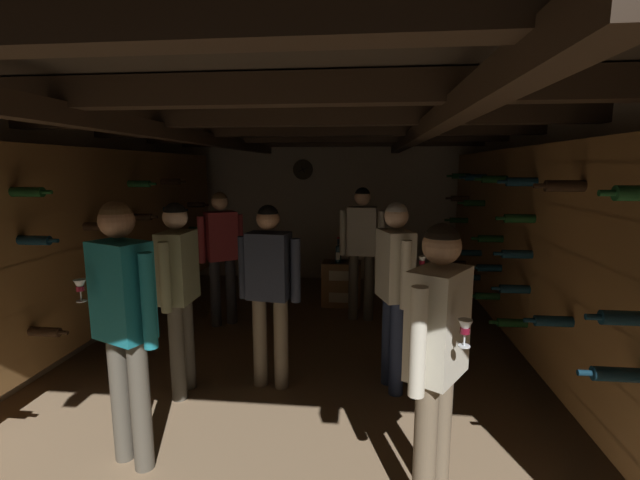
{
  "coord_description": "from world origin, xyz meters",
  "views": [
    {
      "loc": [
        0.6,
        -3.97,
        1.87
      ],
      "look_at": [
        0.12,
        0.49,
        1.12
      ],
      "focal_mm": 24.42,
      "sensor_mm": 36.0,
      "label": 1
    }
  ],
  "objects_px": {
    "person_guest_far_left": "(221,246)",
    "person_guest_near_right": "(437,346)",
    "person_guest_far_right": "(362,241)",
    "wine_crate_stack": "(341,283)",
    "person_guest_near_left": "(123,310)",
    "person_host_center": "(269,280)",
    "display_bottle": "(338,253)",
    "person_guest_mid_right": "(395,280)",
    "person_guest_mid_left": "(179,282)"
  },
  "relations": [
    {
      "from": "wine_crate_stack",
      "to": "person_host_center",
      "type": "relative_size",
      "value": 0.38
    },
    {
      "from": "display_bottle",
      "to": "person_guest_near_left",
      "type": "relative_size",
      "value": 0.21
    },
    {
      "from": "wine_crate_stack",
      "to": "person_host_center",
      "type": "height_order",
      "value": "person_host_center"
    },
    {
      "from": "person_host_center",
      "to": "person_guest_mid_left",
      "type": "relative_size",
      "value": 0.98
    },
    {
      "from": "person_host_center",
      "to": "person_guest_far_right",
      "type": "height_order",
      "value": "person_guest_far_right"
    },
    {
      "from": "person_guest_mid_left",
      "to": "person_guest_far_right",
      "type": "xyz_separation_m",
      "value": [
        1.44,
        1.96,
        0.03
      ]
    },
    {
      "from": "person_guest_far_left",
      "to": "person_guest_far_right",
      "type": "bearing_deg",
      "value": 12.25
    },
    {
      "from": "person_guest_mid_left",
      "to": "person_guest_near_right",
      "type": "xyz_separation_m",
      "value": [
        1.87,
        -1.08,
        0.0
      ]
    },
    {
      "from": "wine_crate_stack",
      "to": "display_bottle",
      "type": "xyz_separation_m",
      "value": [
        -0.04,
        -0.06,
        0.44
      ]
    },
    {
      "from": "display_bottle",
      "to": "person_guest_near_left",
      "type": "height_order",
      "value": "person_guest_near_left"
    },
    {
      "from": "person_host_center",
      "to": "person_guest_mid_left",
      "type": "height_order",
      "value": "person_guest_mid_left"
    },
    {
      "from": "person_guest_near_left",
      "to": "person_guest_mid_right",
      "type": "relative_size",
      "value": 1.05
    },
    {
      "from": "wine_crate_stack",
      "to": "person_guest_near_right",
      "type": "distance_m",
      "value": 3.71
    },
    {
      "from": "person_guest_far_left",
      "to": "person_guest_mid_right",
      "type": "xyz_separation_m",
      "value": [
        1.92,
        -1.34,
        0.0
      ]
    },
    {
      "from": "display_bottle",
      "to": "person_guest_mid_right",
      "type": "height_order",
      "value": "person_guest_mid_right"
    },
    {
      "from": "wine_crate_stack",
      "to": "person_guest_near_right",
      "type": "bearing_deg",
      "value": -78.98
    },
    {
      "from": "display_bottle",
      "to": "person_host_center",
      "type": "relative_size",
      "value": 0.22
    },
    {
      "from": "wine_crate_stack",
      "to": "person_guest_far_right",
      "type": "relative_size",
      "value": 0.37
    },
    {
      "from": "person_host_center",
      "to": "person_guest_far_right",
      "type": "relative_size",
      "value": 0.96
    },
    {
      "from": "person_host_center",
      "to": "person_guest_far_left",
      "type": "bearing_deg",
      "value": 122.23
    },
    {
      "from": "person_guest_near_left",
      "to": "person_guest_mid_left",
      "type": "bearing_deg",
      "value": 92.89
    },
    {
      "from": "person_host_center",
      "to": "wine_crate_stack",
      "type": "bearing_deg",
      "value": 78.49
    },
    {
      "from": "person_guest_far_left",
      "to": "wine_crate_stack",
      "type": "bearing_deg",
      "value": 33.61
    },
    {
      "from": "wine_crate_stack",
      "to": "person_guest_near_left",
      "type": "distance_m",
      "value": 3.64
    },
    {
      "from": "person_guest_mid_right",
      "to": "person_guest_near_left",
      "type": "bearing_deg",
      "value": -146.02
    },
    {
      "from": "person_guest_near_right",
      "to": "person_host_center",
      "type": "bearing_deg",
      "value": 132.52
    },
    {
      "from": "display_bottle",
      "to": "person_guest_far_left",
      "type": "distance_m",
      "value": 1.58
    },
    {
      "from": "person_guest_near_left",
      "to": "person_guest_far_right",
      "type": "relative_size",
      "value": 1.03
    },
    {
      "from": "person_guest_far_left",
      "to": "display_bottle",
      "type": "bearing_deg",
      "value": 32.79
    },
    {
      "from": "person_guest_near_left",
      "to": "person_guest_near_right",
      "type": "relative_size",
      "value": 1.05
    },
    {
      "from": "person_guest_far_left",
      "to": "person_guest_near_right",
      "type": "height_order",
      "value": "person_guest_near_right"
    },
    {
      "from": "person_guest_far_left",
      "to": "person_guest_mid_right",
      "type": "distance_m",
      "value": 2.35
    },
    {
      "from": "person_guest_near_left",
      "to": "person_guest_near_right",
      "type": "height_order",
      "value": "person_guest_near_left"
    },
    {
      "from": "person_host_center",
      "to": "person_guest_near_left",
      "type": "height_order",
      "value": "person_guest_near_left"
    },
    {
      "from": "person_guest_near_left",
      "to": "person_guest_far_right",
      "type": "xyz_separation_m",
      "value": [
        1.4,
        2.84,
        -0.03
      ]
    },
    {
      "from": "person_guest_far_left",
      "to": "person_guest_near_right",
      "type": "bearing_deg",
      "value": -52.53
    },
    {
      "from": "display_bottle",
      "to": "person_guest_far_left",
      "type": "height_order",
      "value": "person_guest_far_left"
    },
    {
      "from": "person_host_center",
      "to": "person_guest_near_left",
      "type": "distance_m",
      "value": 1.26
    },
    {
      "from": "display_bottle",
      "to": "person_guest_mid_left",
      "type": "distance_m",
      "value": 2.71
    },
    {
      "from": "wine_crate_stack",
      "to": "person_guest_near_right",
      "type": "height_order",
      "value": "person_guest_near_right"
    },
    {
      "from": "person_guest_near_right",
      "to": "person_guest_far_right",
      "type": "distance_m",
      "value": 3.07
    },
    {
      "from": "person_guest_near_right",
      "to": "person_guest_far_right",
      "type": "xyz_separation_m",
      "value": [
        -0.43,
        3.04,
        0.02
      ]
    },
    {
      "from": "person_host_center",
      "to": "person_guest_far_left",
      "type": "height_order",
      "value": "person_guest_far_left"
    },
    {
      "from": "display_bottle",
      "to": "person_guest_near_left",
      "type": "bearing_deg",
      "value": -107.98
    },
    {
      "from": "person_guest_far_right",
      "to": "wine_crate_stack",
      "type": "bearing_deg",
      "value": 116.45
    },
    {
      "from": "display_bottle",
      "to": "person_guest_near_left",
      "type": "distance_m",
      "value": 3.51
    },
    {
      "from": "display_bottle",
      "to": "person_guest_mid_left",
      "type": "height_order",
      "value": "person_guest_mid_left"
    },
    {
      "from": "wine_crate_stack",
      "to": "person_guest_far_left",
      "type": "xyz_separation_m",
      "value": [
        -1.36,
        -0.9,
        0.65
      ]
    },
    {
      "from": "person_guest_far_left",
      "to": "person_guest_far_right",
      "type": "height_order",
      "value": "person_guest_far_right"
    },
    {
      "from": "person_guest_near_right",
      "to": "person_guest_mid_right",
      "type": "height_order",
      "value": "person_guest_near_right"
    }
  ]
}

